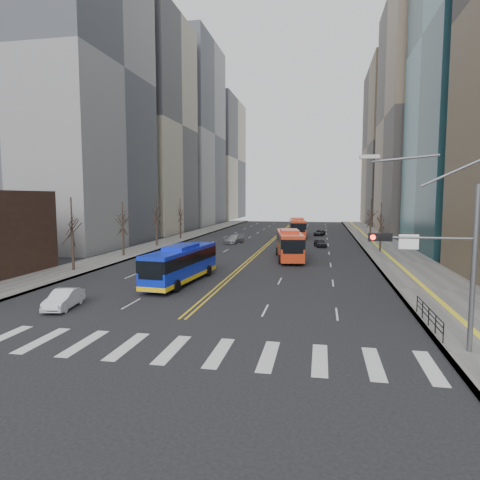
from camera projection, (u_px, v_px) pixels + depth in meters
The scene contains 16 objects.
ground at pixel (149, 348), 21.08m from camera, with size 220.00×220.00×0.00m, color black.
sidewalk_right at pixel (386, 248), 61.78m from camera, with size 7.00×130.00×0.15m, color slate.
sidewalk_left at pixel (163, 243), 68.13m from camera, with size 5.00×130.00×0.15m, color slate.
crosswalk at pixel (149, 348), 21.08m from camera, with size 26.70×4.00×0.01m.
centerline at pixel (273, 239), 74.83m from camera, with size 0.55×100.00×0.01m.
office_towers at pixel (282, 114), 85.59m from camera, with size 83.00×134.00×58.00m.
signal_mast at pixel (441, 252), 19.97m from camera, with size 5.37×0.37×9.39m.
pedestrian_railing at pixel (429, 314), 24.19m from camera, with size 0.06×6.06×1.02m.
street_trees at pixel (201, 216), 55.69m from camera, with size 35.20×47.20×7.60m.
blue_bus at pixel (181, 263), 36.90m from camera, with size 3.41×11.38×3.28m.
red_bus_near at pixel (289, 243), 50.77m from camera, with size 4.20×11.50×3.56m.
red_bus_far at pixel (297, 226), 78.53m from camera, with size 3.70×11.52×3.59m.
car_white at pixel (64, 299), 28.47m from camera, with size 1.36×3.89×1.28m, color silver.
car_dark_mid at pixel (320, 243), 63.57m from camera, with size 1.44×3.57×1.22m, color black.
car_silver at pixel (234, 239), 68.69m from camera, with size 1.94×4.77×1.38m, color gray.
car_dark_far at pixel (319, 233), 82.39m from camera, with size 1.76×3.82×1.06m, color black.
Camera 1 is at (8.22, -19.23, 7.42)m, focal length 32.00 mm.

